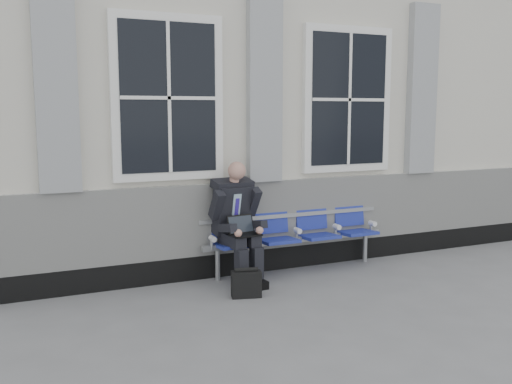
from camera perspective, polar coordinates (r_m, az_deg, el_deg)
name	(u,v)px	position (r m, az deg, el deg)	size (l,w,h in m)	color
ground	(387,294)	(6.87, 12.94, -9.90)	(70.00, 70.00, 0.00)	slate
station_building	(261,104)	(9.53, 0.50, 8.84)	(14.40, 4.40, 4.49)	beige
bench	(295,229)	(7.54, 3.93, -3.75)	(2.60, 0.47, 0.91)	#9EA0A3
businessman	(237,218)	(7.00, -1.95, -2.60)	(0.64, 0.86, 1.49)	black
briefcase	(246,284)	(6.54, -0.98, -9.14)	(0.36, 0.22, 0.34)	black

